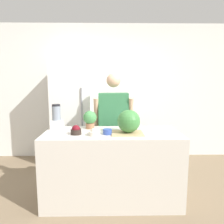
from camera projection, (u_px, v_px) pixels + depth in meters
name	position (u px, v px, depth m)	size (l,w,h in m)	color
ground_plane	(113.00, 216.00, 2.50)	(14.00, 14.00, 0.00)	#7F6B51
wall_back	(110.00, 92.00, 4.33)	(8.00, 0.06, 2.60)	white
counter_island	(112.00, 166.00, 2.79)	(1.69, 0.71, 0.90)	beige
refrigerator	(73.00, 114.00, 3.99)	(0.69, 0.71, 1.83)	white
person	(113.00, 126.00, 3.37)	(0.59, 0.26, 1.64)	#4C608C
cutting_board	(127.00, 133.00, 2.65)	(0.38, 0.30, 0.01)	tan
watermelon	(129.00, 121.00, 2.63)	(0.28, 0.28, 0.28)	#3D7F3D
bowl_cherries	(76.00, 131.00, 2.61)	(0.13, 0.13, 0.11)	#2D231E
bowl_cream	(94.00, 133.00, 2.57)	(0.14, 0.14, 0.09)	beige
bowl_small_blue	(107.00, 132.00, 2.62)	(0.11, 0.11, 0.06)	#334C9E
blender	(57.00, 118.00, 2.88)	(0.15, 0.15, 0.33)	silver
potted_plant	(90.00, 119.00, 2.91)	(0.18, 0.18, 0.24)	#996647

